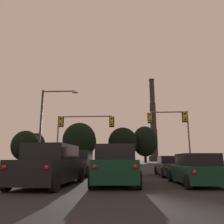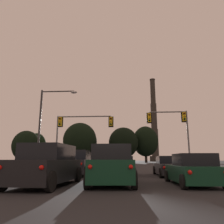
{
  "view_description": "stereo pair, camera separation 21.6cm",
  "coord_description": "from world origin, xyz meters",
  "px_view_note": "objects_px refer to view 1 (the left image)",
  "views": [
    {
      "loc": [
        0.22,
        -1.28,
        1.16
      ],
      "look_at": [
        -2.37,
        40.62,
        10.35
      ],
      "focal_mm": 35.0,
      "sensor_mm": 36.0,
      "label": 1
    },
    {
      "loc": [
        0.43,
        -1.27,
        1.16
      ],
      "look_at": [
        -2.37,
        40.62,
        10.35
      ],
      "focal_mm": 35.0,
      "sensor_mm": 36.0,
      "label": 2
    }
  ],
  "objects_px": {
    "suv_center_lane_second": "(115,165)",
    "traffic_light_overhead_right": "(175,125)",
    "sedan_center_lane_front": "(124,166)",
    "smokestack": "(153,128)",
    "suv_left_lane_second": "(51,166)",
    "hatchback_right_lane_second": "(196,170)",
    "traffic_light_overhead_left": "(77,128)",
    "street_lamp": "(47,119)",
    "suv_left_lane_front": "(79,163)",
    "sedan_right_lane_front": "(171,167)"
  },
  "relations": [
    {
      "from": "suv_left_lane_second",
      "to": "traffic_light_overhead_right",
      "type": "relative_size",
      "value": 0.75
    },
    {
      "from": "street_lamp",
      "to": "sedan_center_lane_front",
      "type": "bearing_deg",
      "value": -23.82
    },
    {
      "from": "suv_center_lane_second",
      "to": "street_lamp",
      "type": "bearing_deg",
      "value": 124.02
    },
    {
      "from": "hatchback_right_lane_second",
      "to": "smokestack",
      "type": "relative_size",
      "value": 0.07
    },
    {
      "from": "hatchback_right_lane_second",
      "to": "street_lamp",
      "type": "bearing_deg",
      "value": 137.3
    },
    {
      "from": "traffic_light_overhead_left",
      "to": "suv_center_lane_second",
      "type": "bearing_deg",
      "value": -69.62
    },
    {
      "from": "suv_left_lane_front",
      "to": "suv_left_lane_second",
      "type": "xyz_separation_m",
      "value": [
        0.15,
        -6.67,
        0.0
      ]
    },
    {
      "from": "suv_left_lane_front",
      "to": "sedan_center_lane_front",
      "type": "height_order",
      "value": "suv_left_lane_front"
    },
    {
      "from": "traffic_light_overhead_left",
      "to": "smokestack",
      "type": "height_order",
      "value": "smokestack"
    },
    {
      "from": "sedan_right_lane_front",
      "to": "suv_left_lane_second",
      "type": "relative_size",
      "value": 0.95
    },
    {
      "from": "traffic_light_overhead_left",
      "to": "sedan_center_lane_front",
      "type": "bearing_deg",
      "value": -53.87
    },
    {
      "from": "sedan_right_lane_front",
      "to": "suv_center_lane_second",
      "type": "bearing_deg",
      "value": -123.48
    },
    {
      "from": "suv_left_lane_front",
      "to": "hatchback_right_lane_second",
      "type": "xyz_separation_m",
      "value": [
        6.88,
        -5.99,
        -0.23
      ]
    },
    {
      "from": "hatchback_right_lane_second",
      "to": "traffic_light_overhead_right",
      "type": "relative_size",
      "value": 0.63
    },
    {
      "from": "suv_left_lane_front",
      "to": "traffic_light_overhead_left",
      "type": "xyz_separation_m",
      "value": [
        -2.02,
        7.87,
        3.88
      ]
    },
    {
      "from": "suv_center_lane_second",
      "to": "sedan_center_lane_front",
      "type": "bearing_deg",
      "value": 83.77
    },
    {
      "from": "traffic_light_overhead_left",
      "to": "traffic_light_overhead_right",
      "type": "bearing_deg",
      "value": 0.43
    },
    {
      "from": "suv_center_lane_second",
      "to": "traffic_light_overhead_right",
      "type": "xyz_separation_m",
      "value": [
        6.16,
        13.77,
        4.11
      ]
    },
    {
      "from": "sedan_center_lane_front",
      "to": "suv_left_lane_second",
      "type": "bearing_deg",
      "value": -114.57
    },
    {
      "from": "traffic_light_overhead_left",
      "to": "street_lamp",
      "type": "xyz_separation_m",
      "value": [
        -1.99,
        -4.2,
        0.22
      ]
    },
    {
      "from": "traffic_light_overhead_left",
      "to": "street_lamp",
      "type": "height_order",
      "value": "street_lamp"
    },
    {
      "from": "hatchback_right_lane_second",
      "to": "sedan_center_lane_front",
      "type": "bearing_deg",
      "value": 117.2
    },
    {
      "from": "suv_left_lane_second",
      "to": "hatchback_right_lane_second",
      "type": "height_order",
      "value": "suv_left_lane_second"
    },
    {
      "from": "sedan_center_lane_front",
      "to": "street_lamp",
      "type": "height_order",
      "value": "street_lamp"
    },
    {
      "from": "smokestack",
      "to": "traffic_light_overhead_right",
      "type": "bearing_deg",
      "value": -96.23
    },
    {
      "from": "hatchback_right_lane_second",
      "to": "sedan_right_lane_front",
      "type": "bearing_deg",
      "value": 88.68
    },
    {
      "from": "smokestack",
      "to": "hatchback_right_lane_second",
      "type": "bearing_deg",
      "value": -96.56
    },
    {
      "from": "hatchback_right_lane_second",
      "to": "street_lamp",
      "type": "height_order",
      "value": "street_lamp"
    },
    {
      "from": "sedan_right_lane_front",
      "to": "traffic_light_overhead_left",
      "type": "bearing_deg",
      "value": 138.73
    },
    {
      "from": "traffic_light_overhead_left",
      "to": "sedan_right_lane_front",
      "type": "bearing_deg",
      "value": -42.0
    },
    {
      "from": "suv_left_lane_second",
      "to": "traffic_light_overhead_left",
      "type": "distance_m",
      "value": 15.21
    },
    {
      "from": "traffic_light_overhead_right",
      "to": "traffic_light_overhead_left",
      "type": "distance_m",
      "value": 11.24
    },
    {
      "from": "sedan_center_lane_front",
      "to": "smokestack",
      "type": "height_order",
      "value": "smokestack"
    },
    {
      "from": "sedan_right_lane_front",
      "to": "smokestack",
      "type": "bearing_deg",
      "value": 83.89
    },
    {
      "from": "suv_left_lane_front",
      "to": "sedan_center_lane_front",
      "type": "bearing_deg",
      "value": 5.2
    },
    {
      "from": "suv_left_lane_second",
      "to": "street_lamp",
      "type": "height_order",
      "value": "street_lamp"
    },
    {
      "from": "suv_center_lane_second",
      "to": "smokestack",
      "type": "distance_m",
      "value": 141.46
    },
    {
      "from": "suv_left_lane_second",
      "to": "suv_center_lane_second",
      "type": "bearing_deg",
      "value": 18.79
    },
    {
      "from": "sedan_right_lane_front",
      "to": "sedan_center_lane_front",
      "type": "bearing_deg",
      "value": 171.78
    },
    {
      "from": "sedan_right_lane_front",
      "to": "suv_center_lane_second",
      "type": "distance_m",
      "value": 6.84
    },
    {
      "from": "sedan_center_lane_front",
      "to": "smokestack",
      "type": "distance_m",
      "value": 135.39
    },
    {
      "from": "suv_center_lane_second",
      "to": "street_lamp",
      "type": "height_order",
      "value": "street_lamp"
    },
    {
      "from": "suv_left_lane_front",
      "to": "street_lamp",
      "type": "distance_m",
      "value": 6.81
    },
    {
      "from": "hatchback_right_lane_second",
      "to": "traffic_light_overhead_right",
      "type": "bearing_deg",
      "value": 79.39
    },
    {
      "from": "sedan_center_lane_front",
      "to": "traffic_light_overhead_right",
      "type": "relative_size",
      "value": 0.71
    },
    {
      "from": "suv_left_lane_front",
      "to": "suv_center_lane_second",
      "type": "height_order",
      "value": "same"
    },
    {
      "from": "traffic_light_overhead_right",
      "to": "hatchback_right_lane_second",
      "type": "bearing_deg",
      "value": -99.51
    },
    {
      "from": "suv_center_lane_second",
      "to": "sedan_center_lane_front",
      "type": "xyz_separation_m",
      "value": [
        0.39,
        6.2,
        -0.23
      ]
    },
    {
      "from": "street_lamp",
      "to": "suv_left_lane_second",
      "type": "bearing_deg",
      "value": -68.12
    },
    {
      "from": "suv_left_lane_second",
      "to": "hatchback_right_lane_second",
      "type": "xyz_separation_m",
      "value": [
        6.74,
        0.68,
        -0.23
      ]
    }
  ]
}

